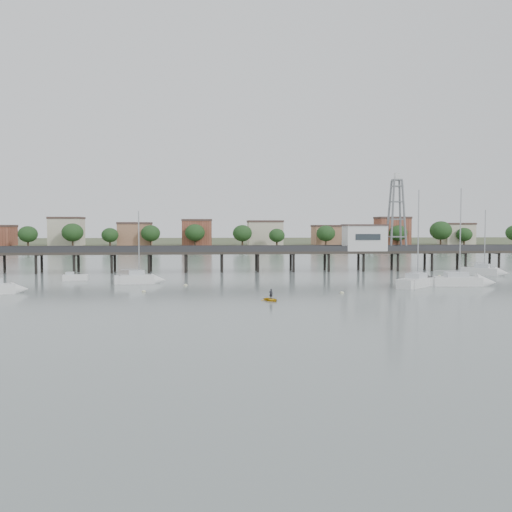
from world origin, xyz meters
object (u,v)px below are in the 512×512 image
Objects in this scene: sailboat_a at (2,289)px; sailboat_b at (144,279)px; yellow_dinghy at (271,301)px; pier at (239,252)px; sailboat_c at (421,282)px; sailboat_d at (467,281)px; white_tender at (75,277)px; sailboat_e at (488,272)px; lattice_tower at (396,215)px.

sailboat_b is at bearing 12.78° from sailboat_a.
yellow_dinghy is (17.41, -22.47, -0.65)m from sailboat_b.
sailboat_a reaches higher than pier.
yellow_dinghy is (-24.28, -15.01, -0.63)m from sailboat_c.
sailboat_c is at bearing -175.28° from sailboat_d.
sailboat_a is 0.77× the size of sailboat_c.
sailboat_c reaches higher than white_tender.
white_tender is (-72.75, -3.27, -0.17)m from sailboat_e.
lattice_tower is 1.00× the size of sailboat_d.
sailboat_d reaches higher than sailboat_b.
sailboat_e reaches higher than pier.
pier is 47.70m from sailboat_a.
sailboat_b is 4.70× the size of yellow_dinghy.
sailboat_c is 55.19m from white_tender.
white_tender is 40.83m from yellow_dinghy.
sailboat_b is 21.10m from sailboat_a.
sailboat_e is 3.00× the size of white_tender.
sailboat_e is 81.04m from sailboat_a.
lattice_tower is at bearing 99.46° from sailboat_d.
pier is at bearing -156.01° from sailboat_e.
sailboat_d is at bearing -20.74° from white_tender.
pier is 12.67× the size of sailboat_b.
white_tender is (-53.52, 13.49, -0.16)m from sailboat_c.
sailboat_e is at bearing -4.54° from sailboat_c.
sailboat_c is (-19.23, -16.75, -0.01)m from sailboat_e.
pier is 9.68× the size of lattice_tower.
sailboat_a is (-33.53, -33.78, -3.14)m from pier.
sailboat_e is (44.61, -12.29, -3.15)m from pier.
white_tender is (-28.14, -15.56, -3.32)m from pier.
sailboat_b reaches higher than pier.
sailboat_d is 34.62m from yellow_dinghy.
yellow_dinghy is at bearing -39.07° from sailboat_a.
lattice_tower is 31.48m from sailboat_c.
sailboat_e is (13.11, -12.29, -10.45)m from lattice_tower.
lattice_tower is (31.50, 0.00, 7.31)m from pier.
sailboat_e reaches higher than yellow_dinghy.
white_tender is at bearing 174.73° from sailboat_d.
sailboat_c is (-7.08, 0.36, 0.00)m from sailboat_d.
sailboat_b reaches higher than white_tender.
sailboat_d is 20.99m from sailboat_e.
lattice_tower is 3.73× the size of white_tender.
yellow_dinghy is at bearing -147.36° from sailboat_d.
lattice_tower reaches higher than white_tender.
pier is 9.69× the size of sailboat_d.
sailboat_a is at bearing -125.22° from sailboat_e.
sailboat_a is at bearing 138.57° from yellow_dinghy.
sailboat_a is 59.10m from sailboat_c.
pier is 12.95× the size of sailboat_a.
sailboat_c reaches higher than sailboat_a.
sailboat_c is 6.01× the size of yellow_dinghy.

